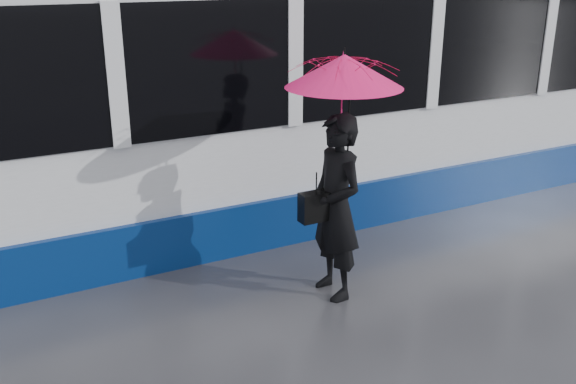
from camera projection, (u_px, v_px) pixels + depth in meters
ground at (236, 316)px, 6.28m from camera, size 90.00×90.00×0.00m
rails at (160, 227)px, 8.36m from camera, size 34.00×1.51×0.02m
tram at (404, 78)px, 9.48m from camera, size 26.00×2.56×3.35m
woman at (336, 208)px, 6.40m from camera, size 0.46×0.70×1.91m
umbrella at (344, 94)px, 6.03m from camera, size 1.13×1.13×1.29m
handbag at (316, 206)px, 6.30m from camera, size 0.34×0.15×0.48m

